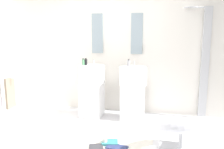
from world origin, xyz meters
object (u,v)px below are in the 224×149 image
at_px(shower_column, 204,61).
at_px(lounge_chair, 181,130).
at_px(magazine_navy, 117,147).
at_px(magazine_teal, 110,142).
at_px(pedestal_sink_left, 92,89).
at_px(coffee_mug, 105,141).
at_px(pedestal_sink_right, 133,91).
at_px(towel_rack, 9,94).
at_px(soap_bottle_black, 86,62).
at_px(soap_bottle_green, 83,62).
at_px(soap_bottle_grey, 129,63).
at_px(magazine_charcoal, 96,147).

distance_m(shower_column, lounge_chair, 1.74).
bearing_deg(magazine_navy, magazine_teal, 147.72).
height_order(pedestal_sink_left, coffee_mug, pedestal_sink_left).
xyz_separation_m(pedestal_sink_right, towel_rack, (-1.86, -1.00, 0.09)).
height_order(coffee_mug, soap_bottle_black, soap_bottle_black).
relative_size(magazine_teal, magazine_navy, 0.81).
xyz_separation_m(pedestal_sink_left, shower_column, (2.03, 0.36, 0.54)).
bearing_deg(towel_rack, soap_bottle_green, 48.52).
height_order(coffee_mug, soap_bottle_grey, soap_bottle_grey).
distance_m(lounge_chair, soap_bottle_grey, 1.70).
bearing_deg(towel_rack, magazine_navy, -6.56).
relative_size(pedestal_sink_right, magazine_teal, 4.59).
xyz_separation_m(lounge_chair, magazine_teal, (-0.99, 0.07, -0.32)).
xyz_separation_m(pedestal_sink_left, soap_bottle_green, (-0.17, 0.03, 0.50)).
bearing_deg(shower_column, towel_rack, -156.45).
xyz_separation_m(pedestal_sink_left, towel_rack, (-1.08, -1.00, 0.09)).
distance_m(pedestal_sink_left, towel_rack, 1.47).
bearing_deg(magazine_charcoal, lounge_chair, -12.42).
relative_size(magazine_navy, soap_bottle_grey, 2.20).
bearing_deg(pedestal_sink_left, shower_column, 9.92).
xyz_separation_m(magazine_charcoal, magazine_teal, (0.15, 0.18, 0.01)).
distance_m(magazine_charcoal, soap_bottle_black, 1.78).
distance_m(towel_rack, magazine_charcoal, 1.68).
bearing_deg(magazine_navy, pedestal_sink_left, 131.69).
bearing_deg(lounge_chair, soap_bottle_grey, 126.44).
height_order(magazine_teal, coffee_mug, coffee_mug).
bearing_deg(lounge_chair, towel_rack, 176.52).
bearing_deg(lounge_chair, shower_column, 74.54).
relative_size(shower_column, magazine_charcoal, 10.11).
distance_m(pedestal_sink_right, towel_rack, 2.12).
bearing_deg(magazine_teal, coffee_mug, -171.94).
height_order(magazine_navy, soap_bottle_grey, soap_bottle_grey).
relative_size(pedestal_sink_left, magazine_teal, 4.59).
relative_size(pedestal_sink_right, magazine_charcoal, 5.32).
xyz_separation_m(lounge_chair, soap_bottle_black, (-1.74, 1.22, 0.69)).
bearing_deg(magazine_charcoal, soap_bottle_black, 96.18).
height_order(magazine_teal, soap_bottle_green, soap_bottle_green).
bearing_deg(shower_column, soap_bottle_black, -172.15).
bearing_deg(pedestal_sink_left, soap_bottle_green, 171.09).
relative_size(pedestal_sink_right, coffee_mug, 11.39).
relative_size(magazine_charcoal, coffee_mug, 2.14).
relative_size(pedestal_sink_left, magazine_charcoal, 5.32).
distance_m(soap_bottle_black, soap_bottle_green, 0.05).
bearing_deg(soap_bottle_black, coffee_mug, -59.90).
relative_size(lounge_chair, soap_bottle_green, 8.09).
bearing_deg(towel_rack, coffee_mug, -4.15).
relative_size(pedestal_sink_left, towel_rack, 1.14).
bearing_deg(lounge_chair, magazine_navy, -176.86).
relative_size(lounge_chair, magazine_charcoal, 5.19).
xyz_separation_m(soap_bottle_black, soap_bottle_green, (-0.04, -0.03, -0.00)).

